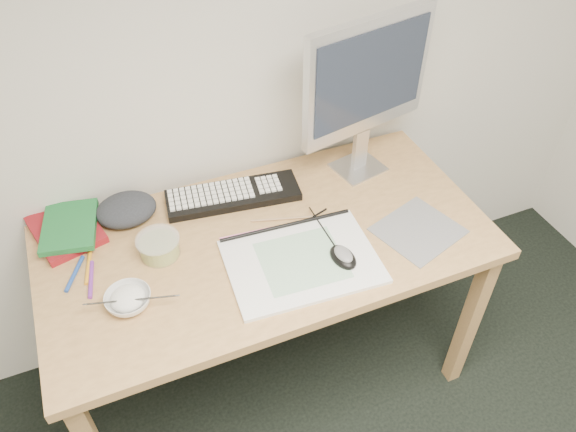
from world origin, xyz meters
name	(u,v)px	position (x,y,z in m)	size (l,w,h in m)	color
desk	(268,256)	(0.17, 1.43, 0.67)	(1.40, 0.70, 0.75)	tan
mousepad	(418,230)	(0.62, 1.28, 0.75)	(0.24, 0.22, 0.00)	gray
sketchpad	(302,262)	(0.23, 1.29, 0.76)	(0.44, 0.32, 0.01)	white
keyboard	(233,195)	(0.13, 1.65, 0.76)	(0.45, 0.14, 0.03)	black
monitor	(367,81)	(0.60, 1.64, 1.10)	(0.48, 0.18, 0.56)	silver
mouse	(343,254)	(0.34, 1.25, 0.78)	(0.07, 0.11, 0.04)	black
rice_bowl	(128,300)	(-0.28, 1.34, 0.77)	(0.13, 0.13, 0.04)	white
chopsticks	(132,300)	(-0.27, 1.31, 0.79)	(0.02, 0.02, 0.25)	silver
fruit_tub	(159,246)	(-0.15, 1.49, 0.78)	(0.13, 0.13, 0.06)	gold
book_red	(66,230)	(-0.41, 1.70, 0.76)	(0.18, 0.24, 0.02)	maroon
book_green	(70,226)	(-0.39, 1.69, 0.78)	(0.16, 0.22, 0.02)	#19672E
cloth_lump	(126,210)	(-0.21, 1.70, 0.78)	(0.16, 0.13, 0.07)	#282C30
pencil_pink	(248,233)	(0.12, 1.47, 0.75)	(0.01, 0.01, 0.19)	pink
pencil_tan	(282,219)	(0.24, 1.49, 0.75)	(0.01, 0.01, 0.20)	#A68157
pencil_black	(308,220)	(0.32, 1.45, 0.75)	(0.01, 0.01, 0.17)	black
marker_blue	(75,274)	(-0.41, 1.51, 0.76)	(0.01, 0.01, 0.13)	#1D44A1
marker_orange	(88,268)	(-0.37, 1.52, 0.76)	(0.01, 0.01, 0.13)	orange
marker_purple	(91,279)	(-0.37, 1.47, 0.76)	(0.01, 0.01, 0.14)	#732A9C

